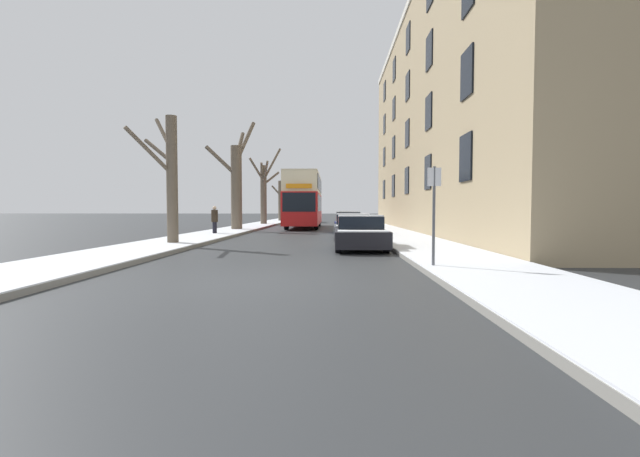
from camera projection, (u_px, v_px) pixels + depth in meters
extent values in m
plane|color=#303335|center=(255.00, 281.00, 8.93)|extent=(320.00, 320.00, 0.00)
cube|color=gray|center=(285.00, 220.00, 62.00)|extent=(2.98, 130.00, 0.13)
cube|color=white|center=(285.00, 219.00, 62.00)|extent=(2.95, 130.00, 0.03)
cube|color=gray|center=(357.00, 220.00, 61.71)|extent=(2.98, 130.00, 0.13)
cube|color=white|center=(357.00, 219.00, 61.70)|extent=(2.95, 130.00, 0.03)
cube|color=tan|center=(475.00, 114.00, 28.78)|extent=(9.00, 36.44, 15.85)
cube|color=black|center=(466.00, 158.00, 16.29)|extent=(0.08, 1.40, 1.80)
cube|color=black|center=(428.00, 172.00, 22.70)|extent=(0.08, 1.40, 1.80)
cube|color=black|center=(407.00, 181.00, 29.10)|extent=(0.08, 1.40, 1.80)
cube|color=black|center=(393.00, 186.00, 35.50)|extent=(0.08, 1.40, 1.80)
cube|color=black|center=(384.00, 189.00, 41.91)|extent=(0.08, 1.40, 1.80)
cube|color=black|center=(467.00, 73.00, 16.15)|extent=(0.08, 1.40, 1.80)
cube|color=black|center=(429.00, 112.00, 22.56)|extent=(0.08, 1.40, 1.80)
cube|color=black|center=(407.00, 134.00, 28.96)|extent=(0.08, 1.40, 1.80)
cube|color=black|center=(394.00, 147.00, 35.36)|extent=(0.08, 1.40, 1.80)
cube|color=black|center=(384.00, 157.00, 41.77)|extent=(0.08, 1.40, 1.80)
cube|color=black|center=(429.00, 51.00, 22.42)|extent=(0.08, 1.40, 1.80)
cube|color=black|center=(408.00, 86.00, 28.82)|extent=(0.08, 1.40, 1.80)
cube|color=black|center=(394.00, 109.00, 35.23)|extent=(0.08, 1.40, 1.80)
cube|color=black|center=(384.00, 124.00, 41.63)|extent=(0.08, 1.40, 1.80)
cube|color=black|center=(408.00, 39.00, 28.68)|extent=(0.08, 1.40, 1.80)
cube|color=black|center=(394.00, 70.00, 35.09)|extent=(0.08, 1.40, 1.80)
cube|color=black|center=(385.00, 91.00, 41.49)|extent=(0.08, 1.40, 1.80)
cube|color=beige|center=(408.00, 3.00, 28.58)|extent=(0.12, 35.71, 0.44)
cylinder|color=brown|center=(172.00, 181.00, 17.47)|extent=(0.45, 0.45, 5.32)
cylinder|color=brown|center=(149.00, 151.00, 16.75)|extent=(1.43, 1.58, 1.77)
cylinder|color=brown|center=(164.00, 135.00, 17.96)|extent=(1.25, 1.31, 1.60)
cylinder|color=brown|center=(159.00, 151.00, 17.81)|extent=(1.54, 0.93, 1.15)
cylinder|color=brown|center=(236.00, 189.00, 29.82)|extent=(0.76, 0.76, 5.95)
cylinder|color=brown|center=(221.00, 161.00, 29.91)|extent=(2.39, 0.57, 2.21)
cylinder|color=brown|center=(245.00, 142.00, 30.26)|extent=(1.37, 1.55, 3.07)
cylinder|color=brown|center=(240.00, 146.00, 30.43)|extent=(0.45, 1.73, 2.22)
cylinder|color=brown|center=(264.00, 195.00, 40.99)|extent=(0.60, 0.60, 5.74)
cylinder|color=brown|center=(262.00, 173.00, 40.39)|extent=(0.24, 1.20, 1.98)
cylinder|color=brown|center=(265.00, 172.00, 39.94)|extent=(0.93, 2.10, 1.97)
cylinder|color=brown|center=(272.00, 164.00, 41.00)|extent=(1.81, 0.57, 3.14)
cylinder|color=brown|center=(271.00, 178.00, 41.21)|extent=(1.60, 0.87, 1.37)
cylinder|color=brown|center=(257.00, 170.00, 40.43)|extent=(1.40, 1.21, 2.19)
cylinder|color=brown|center=(281.00, 201.00, 53.21)|extent=(0.61, 0.61, 5.09)
cylinder|color=brown|center=(287.00, 186.00, 53.68)|extent=(1.62, 1.40, 2.47)
cylinder|color=brown|center=(276.00, 191.00, 53.31)|extent=(1.31, 0.51, 1.36)
cylinder|color=brown|center=(283.00, 183.00, 52.43)|extent=(0.88, 1.56, 1.34)
cube|color=red|center=(304.00, 209.00, 35.26)|extent=(2.57, 11.40, 2.44)
cube|color=beige|center=(304.00, 185.00, 35.18)|extent=(2.51, 11.17, 1.45)
cube|color=beige|center=(304.00, 176.00, 35.14)|extent=(2.51, 11.17, 0.12)
cube|color=black|center=(304.00, 203.00, 35.24)|extent=(2.60, 10.03, 1.27)
cube|color=black|center=(304.00, 185.00, 35.17)|extent=(2.60, 10.03, 1.10)
cube|color=black|center=(299.00, 202.00, 29.57)|extent=(2.31, 0.06, 1.33)
cube|color=orange|center=(299.00, 186.00, 29.51)|extent=(1.80, 0.05, 0.32)
cylinder|color=black|center=(286.00, 223.00, 31.93)|extent=(0.30, 1.07, 1.07)
cylinder|color=black|center=(316.00, 223.00, 31.86)|extent=(0.30, 1.07, 1.07)
cylinder|color=black|center=(294.00, 220.00, 38.53)|extent=(0.30, 1.07, 1.07)
cylinder|color=black|center=(319.00, 220.00, 38.46)|extent=(0.30, 1.07, 1.07)
cube|color=black|center=(360.00, 237.00, 16.00)|extent=(1.89, 3.91, 0.58)
cube|color=black|center=(360.00, 223.00, 16.14)|extent=(1.63, 1.96, 0.50)
cube|color=white|center=(360.00, 216.00, 16.12)|extent=(1.59, 1.86, 0.05)
cube|color=white|center=(363.00, 231.00, 14.60)|extent=(1.70, 1.02, 0.04)
cylinder|color=black|center=(338.00, 243.00, 14.86)|extent=(0.20, 0.66, 0.66)
cylinder|color=black|center=(386.00, 243.00, 14.81)|extent=(0.20, 0.66, 0.66)
cylinder|color=black|center=(337.00, 239.00, 17.20)|extent=(0.20, 0.66, 0.66)
cylinder|color=black|center=(379.00, 239.00, 17.16)|extent=(0.20, 0.66, 0.66)
cube|color=#474C56|center=(353.00, 230.00, 21.72)|extent=(1.90, 4.16, 0.55)
cube|color=black|center=(353.00, 220.00, 21.86)|extent=(1.63, 2.08, 0.53)
cube|color=white|center=(353.00, 214.00, 21.85)|extent=(1.59, 1.98, 0.06)
cube|color=white|center=(354.00, 226.00, 20.23)|extent=(1.71, 1.09, 0.04)
cylinder|color=black|center=(336.00, 234.00, 20.50)|extent=(0.20, 0.64, 0.64)
cylinder|color=black|center=(371.00, 234.00, 20.45)|extent=(0.20, 0.64, 0.64)
cylinder|color=black|center=(336.00, 232.00, 22.99)|extent=(0.20, 0.64, 0.64)
cylinder|color=black|center=(367.00, 232.00, 22.95)|extent=(0.20, 0.64, 0.64)
cube|color=navy|center=(348.00, 226.00, 28.06)|extent=(1.76, 4.14, 0.55)
cube|color=black|center=(348.00, 217.00, 28.20)|extent=(1.52, 2.07, 0.61)
cube|color=white|center=(348.00, 212.00, 28.18)|extent=(1.48, 1.97, 0.06)
cube|color=white|center=(349.00, 222.00, 26.57)|extent=(1.59, 1.08, 0.05)
cylinder|color=black|center=(336.00, 228.00, 26.84)|extent=(0.20, 0.68, 0.68)
cylinder|color=black|center=(361.00, 228.00, 26.80)|extent=(0.20, 0.68, 0.68)
cylinder|color=black|center=(336.00, 227.00, 29.32)|extent=(0.20, 0.68, 0.68)
cylinder|color=black|center=(359.00, 227.00, 29.28)|extent=(0.20, 0.68, 0.68)
cube|color=#333842|center=(301.00, 212.00, 51.18)|extent=(1.95, 5.56, 2.10)
cube|color=black|center=(299.00, 207.00, 48.40)|extent=(1.72, 0.06, 0.92)
cylinder|color=black|center=(293.00, 220.00, 49.47)|extent=(0.22, 0.68, 0.68)
cylinder|color=black|center=(307.00, 220.00, 49.42)|extent=(0.22, 0.68, 0.68)
cylinder|color=black|center=(295.00, 219.00, 53.02)|extent=(0.22, 0.68, 0.68)
cylinder|color=black|center=(309.00, 219.00, 52.98)|extent=(0.22, 0.68, 0.68)
cylinder|color=black|center=(215.00, 229.00, 24.54)|extent=(0.18, 0.18, 0.80)
cylinder|color=black|center=(214.00, 229.00, 24.38)|extent=(0.18, 0.18, 0.80)
cylinder|color=#2D2319|center=(215.00, 216.00, 24.43)|extent=(0.37, 0.37, 0.70)
sphere|color=beige|center=(214.00, 208.00, 24.41)|extent=(0.22, 0.22, 0.22)
cylinder|color=#4C4F54|center=(434.00, 219.00, 10.27)|extent=(0.07, 0.07, 2.54)
cube|color=silver|center=(434.00, 177.00, 10.21)|extent=(0.32, 0.02, 0.44)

